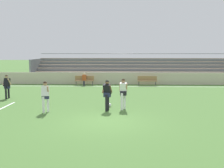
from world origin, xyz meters
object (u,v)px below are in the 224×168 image
object	(u,v)px
player_white_wide_left	(123,91)
player_dark_on_ball	(107,93)
bench_centre_sideline	(147,80)
player_white_challenging	(45,94)
spectator_seated	(84,78)
soccer_ball	(110,105)
bleacher_stand	(138,69)
bench_near_wall_gap	(84,80)
player_dark_wide_right	(7,85)

from	to	relation	value
player_white_wide_left	player_dark_on_ball	world-z (taller)	player_white_wide_left
bench_centre_sideline	player_white_wide_left	size ratio (longest dim) A/B	1.04
bench_centre_sideline	player_white_challenging	bearing A→B (deg)	-120.02
spectator_seated	soccer_ball	size ratio (longest dim) A/B	5.50
bleacher_stand	player_white_wide_left	size ratio (longest dim) A/B	12.96
bench_near_wall_gap	bench_centre_sideline	world-z (taller)	same
spectator_seated	player_dark_on_ball	distance (m)	10.81
bench_centre_sideline	spectator_seated	size ratio (longest dim) A/B	1.49
bleacher_stand	soccer_ball	xyz separation A→B (m)	(-2.47, -13.48, -1.15)
soccer_ball	player_white_wide_left	bearing A→B (deg)	-39.28
bench_near_wall_gap	player_dark_on_ball	world-z (taller)	player_dark_on_ball
spectator_seated	player_white_wide_left	world-z (taller)	player_white_wide_left
bench_near_wall_gap	player_white_challenging	size ratio (longest dim) A/B	1.08
bleacher_stand	player_white_challenging	xyz separation A→B (m)	(-5.79, -15.00, -0.28)
bench_near_wall_gap	player_dark_wide_right	bearing A→B (deg)	-121.21
bench_near_wall_gap	soccer_ball	bearing A→B (deg)	-73.59
player_dark_wide_right	player_white_wide_left	bearing A→B (deg)	-21.43
player_dark_wide_right	bench_near_wall_gap	bearing A→B (deg)	58.79
bench_near_wall_gap	player_white_challenging	xyz separation A→B (m)	(-0.50, -11.08, 0.44)
bleacher_stand	bench_centre_sideline	world-z (taller)	bleacher_stand
player_dark_on_ball	soccer_ball	world-z (taller)	player_dark_on_ball
player_white_wide_left	player_dark_on_ball	size ratio (longest dim) A/B	1.02
bench_centre_sideline	player_dark_wide_right	bearing A→B (deg)	-145.15
bench_centre_sideline	spectator_seated	bearing A→B (deg)	-178.87
bench_near_wall_gap	bench_centre_sideline	size ratio (longest dim) A/B	1.00
spectator_seated	player_dark_wide_right	size ratio (longest dim) A/B	0.74
bleacher_stand	bench_near_wall_gap	size ratio (longest dim) A/B	12.43
bench_centre_sideline	bench_near_wall_gap	bearing A→B (deg)	180.00
player_white_wide_left	soccer_ball	bearing A→B (deg)	140.72
bench_near_wall_gap	player_dark_wide_right	size ratio (longest dim) A/B	1.11
player_white_challenging	soccer_ball	world-z (taller)	player_white_challenging
player_dark_on_ball	player_dark_wide_right	bearing A→B (deg)	153.77
bench_centre_sideline	spectator_seated	distance (m)	5.90
bench_near_wall_gap	bleacher_stand	bearing A→B (deg)	36.48
spectator_seated	bench_centre_sideline	bearing A→B (deg)	1.13
bench_centre_sideline	soccer_ball	size ratio (longest dim) A/B	8.18
player_white_challenging	player_dark_wide_right	bearing A→B (deg)	133.70
bleacher_stand	player_dark_wide_right	size ratio (longest dim) A/B	13.77
player_dark_wide_right	soccer_ball	size ratio (longest dim) A/B	7.38
bench_centre_sideline	player_dark_on_ball	bearing A→B (deg)	-106.67
bench_near_wall_gap	player_white_wide_left	size ratio (longest dim) A/B	1.04
player_dark_on_ball	player_dark_wide_right	distance (m)	7.85
bench_near_wall_gap	spectator_seated	distance (m)	0.19
bench_near_wall_gap	player_dark_on_ball	distance (m)	10.93
bench_near_wall_gap	player_white_wide_left	world-z (taller)	player_white_wide_left
bench_near_wall_gap	spectator_seated	bearing A→B (deg)	-90.00
bench_near_wall_gap	player_white_wide_left	bearing A→B (deg)	-70.53
spectator_seated	soccer_ball	distance (m)	9.88
player_white_wide_left	player_dark_on_ball	xyz separation A→B (m)	(-0.88, -0.36, -0.03)
bleacher_stand	bench_centre_sideline	distance (m)	4.02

